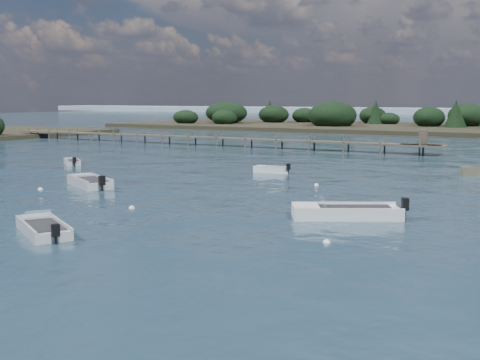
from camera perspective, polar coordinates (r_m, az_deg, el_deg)
The scene contains 13 objects.
ground at distance 80.48m, azimuth 16.01°, elevation 3.13°, with size 400.00×400.00×0.00m, color #182B38.
dinghy_near_olive at distance 28.39m, azimuth -18.16°, elevation -4.53°, with size 4.51×3.54×1.13m.
tender_far_white at distance 49.20m, azimuth 2.95°, elevation 0.88°, with size 3.06×1.18×1.04m.
dinghy_mid_grey at distance 42.69m, azimuth -14.06°, elevation -0.35°, with size 5.03×3.87×1.30m.
tender_far_grey at distance 57.18m, azimuth -15.63°, elevation 1.55°, with size 3.06×2.77×1.06m.
dinghy_mid_white_a at distance 30.93m, azimuth 9.99°, elevation -3.23°, with size 5.72×4.38×1.36m.
buoy_b at distance 25.49m, azimuth 8.22°, elevation -5.93°, with size 0.32×0.32×0.32m, color white.
buoy_c at distance 42.00m, azimuth -18.40°, elevation -0.88°, with size 0.32×0.32×0.32m, color white.
buoy_e at distance 48.66m, azimuth 4.40°, elevation 0.61°, with size 0.32×0.32×0.32m, color white.
buoy_extra_a at distance 42.17m, azimuth 7.26°, elevation -0.52°, with size 0.32×0.32×0.32m, color white.
buoy_extra_b at distance 33.60m, azimuth -10.23°, elevation -2.67°, with size 0.32×0.32×0.32m, color white.
jetty at distance 77.60m, azimuth -1.97°, elevation 3.99°, with size 64.50×3.20×3.40m.
distant_haze at distance 270.89m, azimuth 5.88°, elevation 6.37°, with size 280.00×20.00×2.40m, color #92A5B4.
Camera 1 is at (18.69, -18.05, 5.96)m, focal length 45.00 mm.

